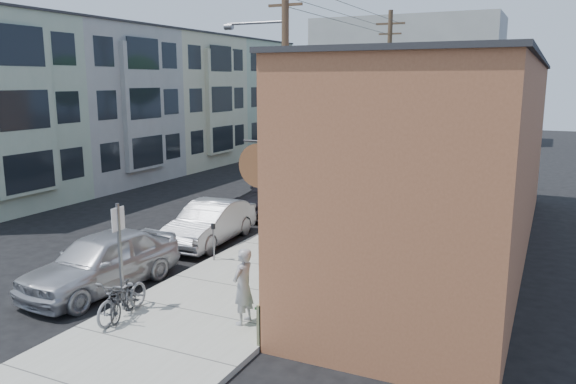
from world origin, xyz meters
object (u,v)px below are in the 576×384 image
at_px(patron_green, 270,263).
at_px(bus, 361,136).
at_px(car_4, 359,163).
at_px(parking_meter_near, 213,236).
at_px(patio_chair_a, 293,280).
at_px(cyclist, 291,220).
at_px(tree_leafy_mid, 378,82).
at_px(car_0, 102,261).
at_px(utility_pole_near, 284,95).
at_px(parked_bike_a, 123,300).
at_px(parking_meter_far, 331,183).
at_px(tree_leafy_far, 408,80).
at_px(patio_chair_b, 268,307).
at_px(car_3, 329,173).
at_px(sign_post, 120,247).
at_px(car_1, 210,223).
at_px(parked_bike_b, 123,297).
at_px(patron_grey, 243,286).
at_px(car_2, 279,194).
at_px(tree_bare, 331,151).

xyz_separation_m(patron_green, bus, (-6.92, 29.05, 0.67)).
bearing_deg(car_4, parking_meter_near, -84.32).
relative_size(patio_chair_a, cyclist, 0.45).
height_order(tree_leafy_mid, car_0, tree_leafy_mid).
bearing_deg(cyclist, bus, -73.17).
xyz_separation_m(utility_pole_near, car_4, (-1.71, 14.71, -4.72)).
relative_size(parking_meter_near, tree_leafy_mid, 0.16).
bearing_deg(patio_chair_a, parked_bike_a, -128.75).
distance_m(parking_meter_far, utility_pole_near, 7.15).
bearing_deg(tree_leafy_far, utility_pole_near, -91.28).
bearing_deg(parking_meter_far, bus, 103.36).
height_order(patio_chair_b, car_3, car_3).
xyz_separation_m(sign_post, car_1, (-1.58, 6.50, -1.06)).
distance_m(cyclist, parked_bike_b, 7.35).
height_order(sign_post, parking_meter_near, sign_post).
xyz_separation_m(tree_leafy_far, bus, (-4.52, 3.93, -4.33)).
bearing_deg(parked_bike_a, patron_grey, 1.41).
xyz_separation_m(patio_chair_a, car_3, (-5.13, 15.81, 0.25)).
distance_m(utility_pole_near, patio_chair_b, 10.60).
bearing_deg(patio_chair_a, tree_leafy_far, 104.04).
bearing_deg(car_4, car_2, -88.30).
xyz_separation_m(tree_bare, parked_bike_a, (-0.08, -14.00, -2.18)).
relative_size(utility_pole_near, patron_green, 5.99).
height_order(parked_bike_b, car_3, car_3).
relative_size(parked_bike_b, car_1, 0.42).
relative_size(tree_leafy_mid, parked_bike_a, 5.07).
height_order(tree_leafy_mid, parked_bike_b, tree_leafy_mid).
bearing_deg(car_1, tree_leafy_mid, 78.11).
xyz_separation_m(parking_meter_near, parked_bike_b, (0.45, -4.82, -0.31)).
distance_m(patio_chair_a, cyclist, 4.63).
relative_size(tree_leafy_mid, car_0, 1.53).
bearing_deg(utility_pole_near, car_0, -102.39).
bearing_deg(utility_pole_near, car_4, 96.62).
bearing_deg(patio_chair_a, tree_leafy_mid, 106.81).
height_order(utility_pole_near, patron_grey, utility_pole_near).
xyz_separation_m(tree_leafy_mid, tree_leafy_far, (0.00, 7.14, 0.09)).
height_order(cyclist, car_3, cyclist).
xyz_separation_m(patio_chair_b, car_0, (-5.57, 0.37, 0.26)).
xyz_separation_m(tree_leafy_far, patron_grey, (2.77, -27.23, -4.89)).
height_order(patron_green, bus, bus).
bearing_deg(patron_grey, parked_bike_b, -66.70).
height_order(parking_meter_near, tree_leafy_mid, tree_leafy_mid).
height_order(parked_bike_a, parked_bike_b, parked_bike_b).
xyz_separation_m(utility_pole_near, car_1, (-1.62, -2.96, -4.64)).
bearing_deg(tree_bare, car_3, 112.14).
xyz_separation_m(tree_leafy_mid, parked_bike_a, (-0.08, -21.10, -5.29)).
bearing_deg(tree_bare, car_0, -100.17).
relative_size(parked_bike_a, bus, 0.13).
distance_m(patio_chair_a, patio_chair_b, 1.95).
height_order(patio_chair_b, bus, bus).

